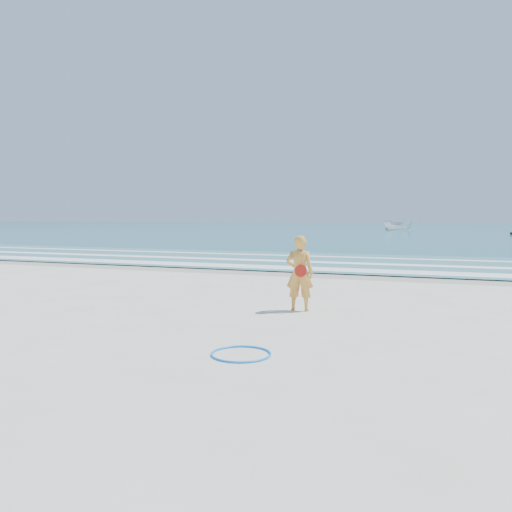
% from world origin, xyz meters
% --- Properties ---
extents(ground, '(400.00, 400.00, 0.00)m').
position_xyz_m(ground, '(0.00, 0.00, 0.00)').
color(ground, silver).
rests_on(ground, ground).
extents(wet_sand, '(400.00, 2.40, 0.00)m').
position_xyz_m(wet_sand, '(0.00, 9.00, 0.00)').
color(wet_sand, '#B2A893').
rests_on(wet_sand, ground).
extents(ocean, '(400.00, 190.00, 0.04)m').
position_xyz_m(ocean, '(0.00, 105.00, 0.02)').
color(ocean, '#19727F').
rests_on(ocean, ground).
extents(shallow, '(400.00, 10.00, 0.01)m').
position_xyz_m(shallow, '(0.00, 14.00, 0.04)').
color(shallow, '#59B7AD').
rests_on(shallow, ocean).
extents(foam_near, '(400.00, 1.40, 0.01)m').
position_xyz_m(foam_near, '(0.00, 10.30, 0.05)').
color(foam_near, white).
rests_on(foam_near, shallow).
extents(foam_mid, '(400.00, 0.90, 0.01)m').
position_xyz_m(foam_mid, '(0.00, 13.20, 0.05)').
color(foam_mid, white).
rests_on(foam_mid, shallow).
extents(foam_far, '(400.00, 0.60, 0.01)m').
position_xyz_m(foam_far, '(0.00, 16.50, 0.05)').
color(foam_far, white).
rests_on(foam_far, shallow).
extents(hoop, '(1.02, 1.02, 0.03)m').
position_xyz_m(hoop, '(1.97, -1.88, 0.02)').
color(hoop, '#0D86F4').
rests_on(hoop, ground).
extents(boat, '(4.83, 2.96, 1.75)m').
position_xyz_m(boat, '(-2.44, 73.34, 0.92)').
color(boat, white).
rests_on(boat, ocean).
extents(buoy, '(0.35, 0.35, 0.35)m').
position_xyz_m(buoy, '(11.92, 57.42, 0.21)').
color(buoy, black).
rests_on(buoy, ocean).
extents(woman, '(0.64, 0.46, 1.66)m').
position_xyz_m(woman, '(1.79, 1.86, 0.83)').
color(woman, gold).
rests_on(woman, ground).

